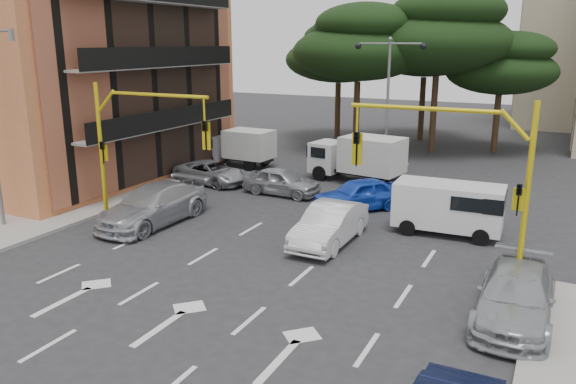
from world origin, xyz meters
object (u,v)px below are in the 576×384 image
at_px(street_lamp_center, 388,82).
at_px(box_truck_a, 238,148).
at_px(car_white_hatch, 330,224).
at_px(car_silver_cross_b, 282,182).
at_px(van_white, 448,208).
at_px(car_silver_cross_a, 211,172).
at_px(signal_mast_left, 132,135).
at_px(signal_mast_right, 468,166).
at_px(car_silver_wagon, 153,205).
at_px(box_truck_b, 357,159).
at_px(car_blue_compact, 359,194).
at_px(car_silver_parked, 516,296).

bearing_deg(street_lamp_center, box_truck_a, -167.47).
relative_size(car_white_hatch, car_silver_cross_b, 1.15).
xyz_separation_m(street_lamp_center, van_white, (5.50, -9.37, -4.36)).
distance_m(car_silver_cross_a, car_silver_cross_b, 4.60).
bearing_deg(car_white_hatch, signal_mast_left, -170.40).
bearing_deg(box_truck_a, signal_mast_right, -124.21).
bearing_deg(car_silver_wagon, van_white, 21.98).
distance_m(van_white, box_truck_b, 9.23).
relative_size(van_white, box_truck_a, 0.90).
xyz_separation_m(car_white_hatch, car_silver_wagon, (-7.78, -1.08, 0.06)).
distance_m(signal_mast_right, box_truck_a, 20.03).
distance_m(car_white_hatch, box_truck_b, 10.27).
bearing_deg(box_truck_a, box_truck_b, -91.61).
xyz_separation_m(car_silver_cross_b, van_white, (8.85, -2.37, 0.37)).
bearing_deg(car_blue_compact, box_truck_a, -168.76).
relative_size(car_silver_cross_a, van_white, 1.05).
relative_size(signal_mast_left, box_truck_b, 1.12).
height_order(street_lamp_center, car_silver_parked, street_lamp_center).
distance_m(car_white_hatch, van_white, 5.07).
xyz_separation_m(street_lamp_center, car_silver_parked, (8.70, -16.10, -4.70)).
distance_m(signal_mast_left, box_truck_b, 13.08).
height_order(car_silver_cross_a, van_white, van_white).
bearing_deg(van_white, signal_mast_left, -71.74).
relative_size(signal_mast_right, car_white_hatch, 1.28).
distance_m(car_blue_compact, car_silver_wagon, 9.37).
xyz_separation_m(car_white_hatch, car_silver_cross_a, (-9.56, 6.01, -0.15)).
height_order(car_silver_parked, box_truck_a, box_truck_a).
bearing_deg(street_lamp_center, signal_mast_left, -115.91).
distance_m(car_silver_wagon, van_white, 12.44).
xyz_separation_m(car_silver_wagon, car_silver_parked, (14.86, -2.40, -0.10)).
bearing_deg(car_white_hatch, street_lamp_center, 97.55).
height_order(car_blue_compact, box_truck_a, box_truck_a).
xyz_separation_m(car_silver_cross_a, car_silver_cross_b, (4.59, -0.39, 0.07)).
bearing_deg(car_white_hatch, signal_mast_right, -14.76).
bearing_deg(signal_mast_right, box_truck_b, 123.94).
distance_m(street_lamp_center, car_silver_wagon, 15.71).
xyz_separation_m(street_lamp_center, car_silver_cross_a, (-7.94, -6.61, -4.80)).
bearing_deg(car_silver_wagon, car_white_hatch, 9.50).
relative_size(car_blue_compact, van_white, 1.03).
distance_m(car_silver_parked, van_white, 7.46).
bearing_deg(car_silver_cross_a, street_lamp_center, -41.02).
height_order(signal_mast_right, car_silver_wagon, signal_mast_right).
distance_m(street_lamp_center, car_silver_cross_a, 11.39).
xyz_separation_m(street_lamp_center, box_truck_b, (-0.83, -2.66, -4.11)).
bearing_deg(car_white_hatch, box_truck_a, 135.24).
bearing_deg(signal_mast_left, street_lamp_center, 64.09).
bearing_deg(street_lamp_center, car_blue_compact, -81.83).
xyz_separation_m(signal_mast_left, street_lamp_center, (6.80, 14.01, 1.54)).
bearing_deg(car_silver_wagon, car_silver_cross_a, 105.67).
bearing_deg(signal_mast_left, car_blue_compact, 38.08).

